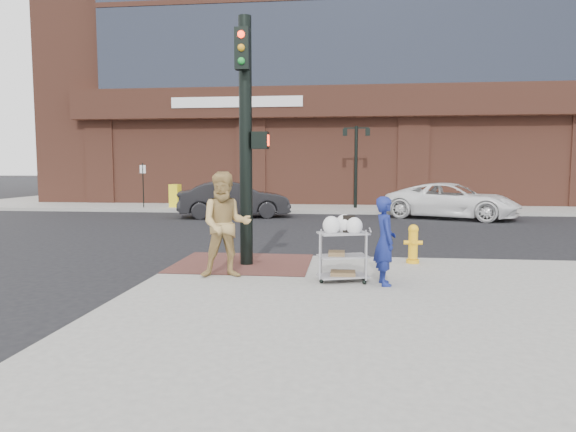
# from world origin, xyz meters

# --- Properties ---
(ground) EXTENTS (220.00, 220.00, 0.00)m
(ground) POSITION_xyz_m (0.00, 0.00, 0.00)
(ground) COLOR black
(ground) RESTS_ON ground
(sidewalk_far) EXTENTS (65.00, 36.00, 0.15)m
(sidewalk_far) POSITION_xyz_m (12.50, 32.00, 0.07)
(sidewalk_far) COLOR gray
(sidewalk_far) RESTS_ON ground
(brick_curb_ramp) EXTENTS (2.80, 2.40, 0.01)m
(brick_curb_ramp) POSITION_xyz_m (-0.60, 0.90, 0.16)
(brick_curb_ramp) COLOR #522B26
(brick_curb_ramp) RESTS_ON sidewalk_near
(bank_building) EXTENTS (42.00, 26.00, 28.00)m
(bank_building) POSITION_xyz_m (5.00, 31.00, 14.15)
(bank_building) COLOR brown
(bank_building) RESTS_ON sidewalk_far
(lamp_post) EXTENTS (1.32, 0.22, 4.00)m
(lamp_post) POSITION_xyz_m (2.00, 16.00, 2.62)
(lamp_post) COLOR black
(lamp_post) RESTS_ON sidewalk_far
(parking_sign) EXTENTS (0.05, 0.05, 2.20)m
(parking_sign) POSITION_xyz_m (-8.50, 15.00, 1.25)
(parking_sign) COLOR black
(parking_sign) RESTS_ON sidewalk_far
(traffic_signal_pole) EXTENTS (0.61, 0.51, 5.00)m
(traffic_signal_pole) POSITION_xyz_m (-0.48, 0.77, 2.83)
(traffic_signal_pole) COLOR black
(traffic_signal_pole) RESTS_ON sidewalk_near
(woman_blue) EXTENTS (0.45, 0.61, 1.52)m
(woman_blue) POSITION_xyz_m (2.20, -0.73, 0.91)
(woman_blue) COLOR navy
(woman_blue) RESTS_ON sidewalk_near
(pedestrian_tan) EXTENTS (1.08, 0.93, 1.93)m
(pedestrian_tan) POSITION_xyz_m (-0.64, -0.43, 1.12)
(pedestrian_tan) COLOR tan
(pedestrian_tan) RESTS_ON sidewalk_near
(sedan_dark) EXTENTS (5.00, 2.85, 1.56)m
(sedan_dark) POSITION_xyz_m (-3.25, 11.98, 0.78)
(sedan_dark) COLOR black
(sedan_dark) RESTS_ON ground
(minivan_white) EXTENTS (5.91, 4.36, 1.49)m
(minivan_white) POSITION_xyz_m (5.97, 12.57, 0.75)
(minivan_white) COLOR white
(minivan_white) RESTS_ON ground
(utility_cart) EXTENTS (0.96, 0.71, 1.18)m
(utility_cart) POSITION_xyz_m (1.50, -0.58, 0.69)
(utility_cart) COLOR #97969B
(utility_cart) RESTS_ON sidewalk_near
(fire_hydrant) EXTENTS (0.38, 0.27, 0.82)m
(fire_hydrant) POSITION_xyz_m (2.95, 1.36, 0.57)
(fire_hydrant) COLOR yellow
(fire_hydrant) RESTS_ON sidewalk_near
(newsbox_yellow) EXTENTS (0.55, 0.51, 1.14)m
(newsbox_yellow) POSITION_xyz_m (-6.97, 15.31, 0.72)
(newsbox_yellow) COLOR yellow
(newsbox_yellow) RESTS_ON sidewalk_far
(newsbox_blue) EXTENTS (0.52, 0.49, 1.03)m
(newsbox_blue) POSITION_xyz_m (-4.06, 15.68, 0.67)
(newsbox_blue) COLOR #1931A3
(newsbox_blue) RESTS_ON sidewalk_far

